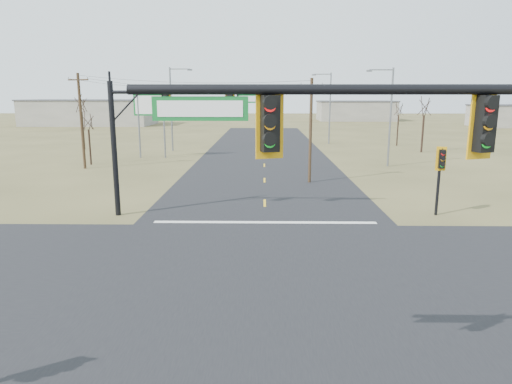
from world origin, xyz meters
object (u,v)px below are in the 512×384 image
bare_tree_b (81,103)px  bare_tree_c (425,106)px  streetlight_c (173,105)px  bare_tree_d (399,109)px  utility_pole_near (311,129)px  streetlight_b (329,104)px  mast_arm_near (500,167)px  streetlight_a (389,112)px  bare_tree_a (88,121)px  mast_arm_far (164,120)px  highway_sign (151,114)px  utility_pole_far (81,120)px  pedestal_signal_ne (441,165)px

bare_tree_b → bare_tree_c: 42.09m
streetlight_c → bare_tree_d: bearing=-9.0°
utility_pole_near → streetlight_b: bearing=79.5°
mast_arm_near → utility_pole_near: bearing=72.7°
utility_pole_near → streetlight_a: streetlight_a is taller
bare_tree_a → mast_arm_far: bearing=-58.9°
utility_pole_near → bare_tree_b: size_ratio=1.11×
mast_arm_far → utility_pole_near: 13.71m
bare_tree_a → highway_sign: bearing=46.4°
mast_arm_far → bare_tree_d: 44.07m
streetlight_b → bare_tree_d: (9.12, -2.49, -0.53)m
mast_arm_far → utility_pole_near: size_ratio=1.15×
highway_sign → streetlight_c: streetlight_c is taller
utility_pole_near → utility_pole_far: utility_pole_far is taller
streetlight_c → streetlight_b: bearing=2.4°
mast_arm_near → utility_pole_near: (-0.86, 26.79, -1.18)m
highway_sign → streetlight_a: streetlight_a is taller
streetlight_b → bare_tree_b: bearing=-156.2°
utility_pole_near → highway_sign: utility_pole_near is taller
utility_pole_near → mast_arm_far: bearing=-131.7°
mast_arm_near → bare_tree_d: mast_arm_near is taller
utility_pole_far → bare_tree_b: size_ratio=1.20×
highway_sign → streetlight_b: 26.10m
mast_arm_near → streetlight_c: streetlight_c is taller
utility_pole_far → highway_sign: (4.61, 7.62, 0.24)m
pedestal_signal_ne → bare_tree_a: bare_tree_a is taller
pedestal_signal_ne → utility_pole_far: utility_pole_far is taller
mast_arm_near → utility_pole_far: bearing=103.3°
pedestal_signal_ne → streetlight_c: streetlight_c is taller
bare_tree_c → bare_tree_d: bare_tree_c is taller
mast_arm_near → bare_tree_d: 55.50m
highway_sign → bare_tree_b: (-10.73, 8.07, 0.99)m
bare_tree_c → highway_sign: bearing=-170.1°
streetlight_b → bare_tree_b: size_ratio=1.35×
bare_tree_c → bare_tree_b: bearing=176.4°
bare_tree_b → bare_tree_d: size_ratio=1.17×
streetlight_b → bare_tree_c: streetlight_b is taller
highway_sign → streetlight_a: (24.03, -5.80, 0.40)m
bare_tree_a → bare_tree_b: bearing=113.6°
utility_pole_near → bare_tree_a: size_ratio=1.47×
bare_tree_d → streetlight_b: bearing=164.7°
highway_sign → pedestal_signal_ne: bearing=-47.6°
streetlight_b → bare_tree_c: size_ratio=1.39×
streetlight_b → streetlight_c: size_ratio=0.98×
utility_pole_near → highway_sign: (-15.81, 14.34, 0.57)m
streetlight_b → bare_tree_b: (-31.98, -7.07, 0.29)m
mast_arm_near → utility_pole_far: (-21.28, 33.51, -0.85)m
streetlight_b → utility_pole_near: bearing=-89.1°
mast_arm_far → bare_tree_a: (-11.66, 19.34, -1.09)m
mast_arm_far → highway_sign: (-6.72, 24.53, -0.60)m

